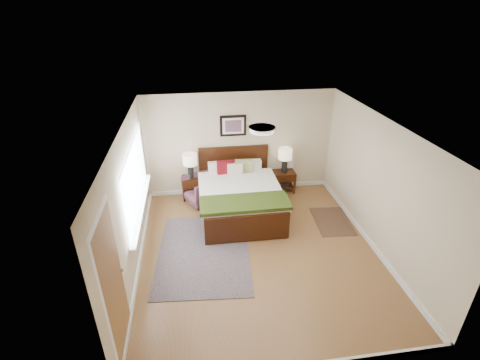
{
  "coord_description": "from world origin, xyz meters",
  "views": [
    {
      "loc": [
        -1.12,
        -5.25,
        4.29
      ],
      "look_at": [
        -0.22,
        1.0,
        1.05
      ],
      "focal_mm": 26.0,
      "sensor_mm": 36.0,
      "label": 1
    }
  ],
  "objects_px": {
    "lamp_right": "(285,156)",
    "armchair": "(202,190)",
    "bed": "(240,191)",
    "lamp_left": "(190,162)",
    "nightstand_right": "(284,179)",
    "rug_persian": "(204,252)",
    "nightstand_left": "(192,183)"
  },
  "relations": [
    {
      "from": "bed",
      "to": "nightstand_right",
      "type": "xyz_separation_m",
      "value": [
        1.24,
        0.84,
        -0.21
      ]
    },
    {
      "from": "bed",
      "to": "rug_persian",
      "type": "bearing_deg",
      "value": -124.01
    },
    {
      "from": "bed",
      "to": "lamp_left",
      "type": "bearing_deg",
      "value": 140.79
    },
    {
      "from": "rug_persian",
      "to": "nightstand_right",
      "type": "bearing_deg",
      "value": 50.08
    },
    {
      "from": "lamp_left",
      "to": "armchair",
      "type": "distance_m",
      "value": 0.72
    },
    {
      "from": "bed",
      "to": "armchair",
      "type": "height_order",
      "value": "bed"
    },
    {
      "from": "nightstand_right",
      "to": "lamp_left",
      "type": "relative_size",
      "value": 0.89
    },
    {
      "from": "nightstand_left",
      "to": "rug_persian",
      "type": "height_order",
      "value": "nightstand_left"
    },
    {
      "from": "bed",
      "to": "lamp_right",
      "type": "relative_size",
      "value": 3.61
    },
    {
      "from": "lamp_right",
      "to": "nightstand_left",
      "type": "bearing_deg",
      "value": -179.51
    },
    {
      "from": "armchair",
      "to": "rug_persian",
      "type": "relative_size",
      "value": 0.3
    },
    {
      "from": "nightstand_right",
      "to": "rug_persian",
      "type": "distance_m",
      "value": 3.04
    },
    {
      "from": "lamp_right",
      "to": "rug_persian",
      "type": "relative_size",
      "value": 0.25
    },
    {
      "from": "lamp_right",
      "to": "armchair",
      "type": "xyz_separation_m",
      "value": [
        -2.05,
        -0.27,
        -0.63
      ]
    },
    {
      "from": "lamp_left",
      "to": "lamp_right",
      "type": "relative_size",
      "value": 1.0
    },
    {
      "from": "bed",
      "to": "lamp_right",
      "type": "bearing_deg",
      "value": 34.58
    },
    {
      "from": "nightstand_left",
      "to": "armchair",
      "type": "bearing_deg",
      "value": -46.91
    },
    {
      "from": "armchair",
      "to": "rug_persian",
      "type": "height_order",
      "value": "armchair"
    },
    {
      "from": "nightstand_right",
      "to": "rug_persian",
      "type": "xyz_separation_m",
      "value": [
        -2.12,
        -2.15,
        -0.33
      ]
    },
    {
      "from": "nightstand_left",
      "to": "armchair",
      "type": "distance_m",
      "value": 0.35
    },
    {
      "from": "rug_persian",
      "to": "lamp_left",
      "type": "bearing_deg",
      "value": 99.09
    },
    {
      "from": "bed",
      "to": "rug_persian",
      "type": "relative_size",
      "value": 0.9
    },
    {
      "from": "nightstand_left",
      "to": "rug_persian",
      "type": "bearing_deg",
      "value": -85.59
    },
    {
      "from": "lamp_left",
      "to": "armchair",
      "type": "xyz_separation_m",
      "value": [
        0.23,
        -0.27,
        -0.63
      ]
    },
    {
      "from": "bed",
      "to": "lamp_right",
      "type": "height_order",
      "value": "bed"
    },
    {
      "from": "rug_persian",
      "to": "armchair",
      "type": "bearing_deg",
      "value": 92.63
    },
    {
      "from": "bed",
      "to": "lamp_left",
      "type": "height_order",
      "value": "bed"
    },
    {
      "from": "nightstand_right",
      "to": "armchair",
      "type": "xyz_separation_m",
      "value": [
        -2.05,
        -0.26,
        0.0
      ]
    },
    {
      "from": "nightstand_left",
      "to": "lamp_left",
      "type": "relative_size",
      "value": 0.88
    },
    {
      "from": "nightstand_left",
      "to": "rug_persian",
      "type": "relative_size",
      "value": 0.22
    },
    {
      "from": "rug_persian",
      "to": "nightstand_left",
      "type": "bearing_deg",
      "value": 99.13
    },
    {
      "from": "rug_persian",
      "to": "bed",
      "type": "bearing_deg",
      "value": 60.71
    }
  ]
}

